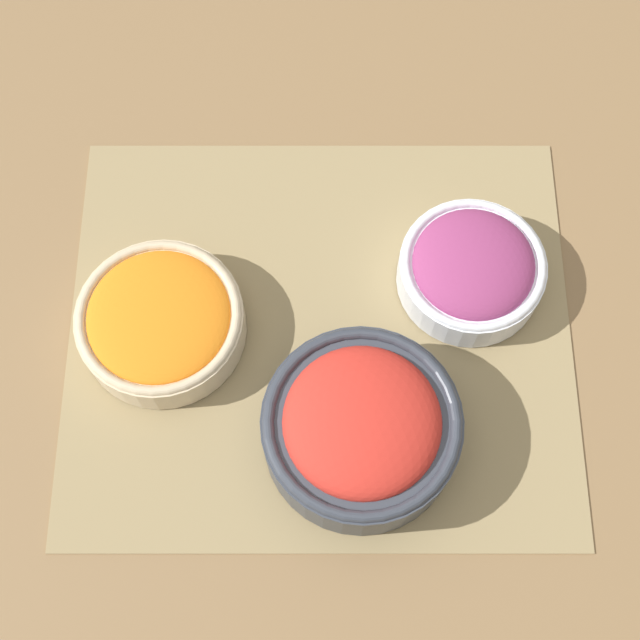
{
  "coord_description": "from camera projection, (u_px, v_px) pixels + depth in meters",
  "views": [
    {
      "loc": [
        0.0,
        -0.32,
        0.85
      ],
      "look_at": [
        0.0,
        0.0,
        0.03
      ],
      "focal_mm": 50.0,
      "sensor_mm": 36.0,
      "label": 1
    }
  ],
  "objects": [
    {
      "name": "ground_plane",
      "position": [
        320.0,
        332.0,
        0.91
      ],
      "size": [
        3.0,
        3.0,
        0.0
      ],
      "primitive_type": "plane",
      "color": "olive"
    },
    {
      "name": "placemat",
      "position": [
        320.0,
        332.0,
        0.91
      ],
      "size": [
        0.51,
        0.44,
        0.0
      ],
      "color": "#937F56",
      "rests_on": "ground_plane"
    },
    {
      "name": "carrot_bowl",
      "position": [
        161.0,
        315.0,
        0.88
      ],
      "size": [
        0.17,
        0.17,
        0.05
      ],
      "color": "beige",
      "rests_on": "placemat"
    },
    {
      "name": "onion_bowl",
      "position": [
        472.0,
        269.0,
        0.9
      ],
      "size": [
        0.15,
        0.15,
        0.06
      ],
      "color": "silver",
      "rests_on": "placemat"
    },
    {
      "name": "tomato_bowl",
      "position": [
        361.0,
        427.0,
        0.82
      ],
      "size": [
        0.19,
        0.19,
        0.09
      ],
      "color": "#333842",
      "rests_on": "placemat"
    }
  ]
}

